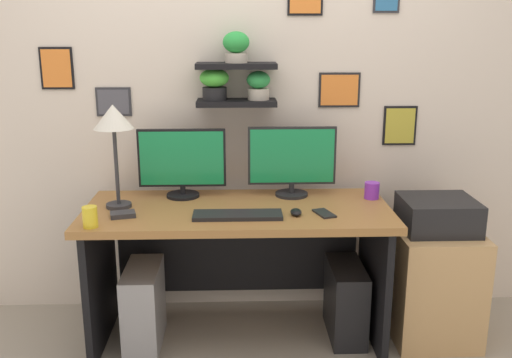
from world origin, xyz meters
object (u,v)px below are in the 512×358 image
object	(u,v)px
coffee_mug	(371,190)
keyboard	(238,215)
pen_cup	(89,217)
computer_tower_left	(143,306)
printer	(437,214)
computer_mouse	(295,212)
desk	(237,242)
desk_lamp	(113,124)
drawer_cabinet	(431,282)
monitor_right	(291,160)
monitor_left	(182,162)
scissors_tray	(122,214)
cell_phone	(324,213)
computer_tower_right	(345,301)

from	to	relation	value
coffee_mug	keyboard	bearing A→B (deg)	-158.24
pen_cup	computer_tower_left	bearing A→B (deg)	51.13
printer	computer_mouse	bearing A→B (deg)	-169.67
desk	desk_lamp	xyz separation A→B (m)	(-0.62, -0.02, 0.65)
drawer_cabinet	monitor_right	bearing A→B (deg)	164.76
monitor_left	computer_tower_left	bearing A→B (deg)	-127.74
desk	desk_lamp	world-z (taller)	desk_lamp
desk_lamp	scissors_tray	bearing A→B (deg)	-72.29
keyboard	pen_cup	world-z (taller)	pen_cup
computer_mouse	coffee_mug	size ratio (longest dim) A/B	1.00
drawer_cabinet	printer	xyz separation A→B (m)	(0.00, 0.00, 0.39)
keyboard	drawer_cabinet	size ratio (longest dim) A/B	0.72
cell_phone	computer_mouse	bearing A→B (deg)	163.82
pen_cup	computer_tower_left	world-z (taller)	pen_cup
printer	computer_tower_left	distance (m)	1.64
pen_cup	printer	bearing A→B (deg)	9.25
computer_mouse	drawer_cabinet	size ratio (longest dim) A/B	0.15
computer_mouse	scissors_tray	xyz separation A→B (m)	(-0.86, 0.00, -0.00)
monitor_right	scissors_tray	bearing A→B (deg)	-158.24
printer	coffee_mug	bearing A→B (deg)	158.44
desk_lamp	computer_tower_right	world-z (taller)	desk_lamp
keyboard	desk_lamp	distance (m)	0.77
monitor_left	printer	size ratio (longest dim) A/B	1.25
coffee_mug	printer	size ratio (longest dim) A/B	0.24
scissors_tray	computer_tower_right	bearing A→B (deg)	6.80
cell_phone	computer_tower_right	distance (m)	0.59
desk	monitor_right	world-z (taller)	monitor_right
keyboard	desk_lamp	xyz separation A→B (m)	(-0.62, 0.18, 0.43)
monitor_right	cell_phone	world-z (taller)	monitor_right
pen_cup	keyboard	bearing A→B (deg)	10.09
computer_tower_left	computer_tower_right	bearing A→B (deg)	2.85
monitor_left	computer_mouse	distance (m)	0.71
scissors_tray	monitor_right	bearing A→B (deg)	21.76
pen_cup	computer_mouse	bearing A→B (deg)	8.41
desk_lamp	monitor_right	bearing A→B (deg)	11.57
computer_mouse	pen_cup	bearing A→B (deg)	-171.59
cell_phone	computer_tower_right	world-z (taller)	cell_phone
scissors_tray	computer_tower_left	world-z (taller)	scissors_tray
computer_mouse	drawer_cabinet	world-z (taller)	computer_mouse
keyboard	computer_tower_left	size ratio (longest dim) A/B	1.01
computer_mouse	pen_cup	xyz separation A→B (m)	(-0.98, -0.14, 0.04)
scissors_tray	keyboard	bearing A→B (deg)	-2.26
monitor_left	cell_phone	xyz separation A→B (m)	(0.73, -0.34, -0.19)
pen_cup	drawer_cabinet	distance (m)	1.84
computer_mouse	scissors_tray	bearing A→B (deg)	179.95
computer_mouse	pen_cup	size ratio (longest dim) A/B	0.90
desk	printer	bearing A→B (deg)	-2.36
keyboard	computer_mouse	distance (m)	0.29
keyboard	scissors_tray	bearing A→B (deg)	177.74
desk_lamp	computer_mouse	bearing A→B (deg)	-9.94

